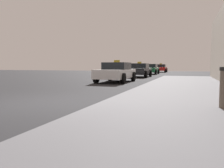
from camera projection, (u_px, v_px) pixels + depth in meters
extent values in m
plane|color=#232326|center=(33.00, 104.00, 6.49)|extent=(80.00, 80.00, 0.00)
cube|color=#5B5B60|center=(182.00, 110.00, 5.22)|extent=(4.00, 32.00, 0.15)
cube|color=white|center=(116.00, 74.00, 15.06)|extent=(1.70, 4.10, 0.55)
cube|color=black|center=(117.00, 66.00, 15.22)|extent=(1.50, 1.85, 0.45)
cube|color=yellow|center=(117.00, 61.00, 15.19)|extent=(0.36, 0.14, 0.16)
cylinder|color=black|center=(123.00, 78.00, 13.57)|extent=(0.22, 0.64, 0.64)
cylinder|color=black|center=(96.00, 78.00, 14.11)|extent=(0.22, 0.64, 0.64)
cylinder|color=black|center=(133.00, 76.00, 16.06)|extent=(0.22, 0.64, 0.64)
cylinder|color=black|center=(110.00, 76.00, 16.59)|extent=(0.22, 0.64, 0.64)
cube|color=black|center=(139.00, 71.00, 21.78)|extent=(1.75, 4.01, 0.55)
cube|color=black|center=(139.00, 66.00, 21.93)|extent=(1.54, 1.80, 0.45)
cube|color=yellow|center=(139.00, 63.00, 21.90)|extent=(0.36, 0.14, 0.16)
cylinder|color=black|center=(146.00, 74.00, 20.31)|extent=(0.22, 0.64, 0.64)
cylinder|color=black|center=(126.00, 74.00, 20.86)|extent=(0.22, 0.64, 0.64)
cylinder|color=black|center=(150.00, 73.00, 22.73)|extent=(0.22, 0.64, 0.64)
cylinder|color=black|center=(133.00, 73.00, 23.28)|extent=(0.22, 0.64, 0.64)
cube|color=#196638|center=(150.00, 70.00, 29.18)|extent=(1.73, 4.18, 0.55)
cube|color=black|center=(150.00, 66.00, 29.34)|extent=(1.53, 1.88, 0.45)
cylinder|color=black|center=(156.00, 72.00, 27.66)|extent=(0.22, 0.64, 0.64)
cylinder|color=black|center=(141.00, 72.00, 28.20)|extent=(0.22, 0.64, 0.64)
cylinder|color=black|center=(158.00, 71.00, 30.19)|extent=(0.22, 0.64, 0.64)
cylinder|color=black|center=(145.00, 71.00, 30.74)|extent=(0.22, 0.64, 0.64)
cube|color=red|center=(161.00, 69.00, 37.53)|extent=(1.72, 4.01, 0.55)
cube|color=black|center=(161.00, 66.00, 37.68)|extent=(1.51, 1.80, 0.45)
cube|color=yellow|center=(161.00, 64.00, 37.65)|extent=(0.36, 0.14, 0.16)
cylinder|color=black|center=(165.00, 70.00, 36.06)|extent=(0.22, 0.64, 0.64)
cylinder|color=black|center=(154.00, 70.00, 36.60)|extent=(0.22, 0.64, 0.64)
cylinder|color=black|center=(167.00, 70.00, 38.49)|extent=(0.22, 0.64, 0.64)
cylinder|color=black|center=(156.00, 70.00, 39.03)|extent=(0.22, 0.64, 0.64)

